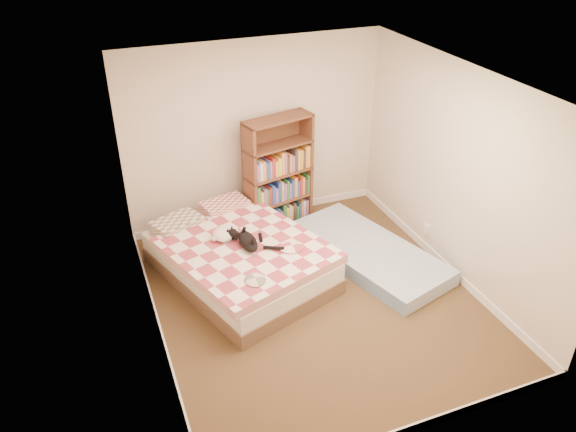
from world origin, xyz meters
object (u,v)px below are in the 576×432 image
object	(u,v)px
bed	(239,257)
black_cat	(247,240)
white_dog	(224,234)
bookshelf	(278,186)
floor_mattress	(368,253)

from	to	relation	value
bed	black_cat	world-z (taller)	black_cat
black_cat	white_dog	size ratio (longest dim) A/B	1.95
bookshelf	white_dog	world-z (taller)	bookshelf
black_cat	white_dog	bearing A→B (deg)	102.44
floor_mattress	black_cat	distance (m)	1.61
bed	white_dog	distance (m)	0.35
bed	white_dog	bearing A→B (deg)	140.89
bed	bookshelf	world-z (taller)	bookshelf
black_cat	white_dog	xyz separation A→B (m)	(-0.21, 0.21, -0.00)
bed	floor_mattress	distance (m)	1.63
white_dog	floor_mattress	bearing A→B (deg)	-51.31
floor_mattress	white_dog	world-z (taller)	white_dog
bookshelf	black_cat	size ratio (longest dim) A/B	2.16
floor_mattress	bed	bearing A→B (deg)	153.55
bed	floor_mattress	bearing A→B (deg)	-28.41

